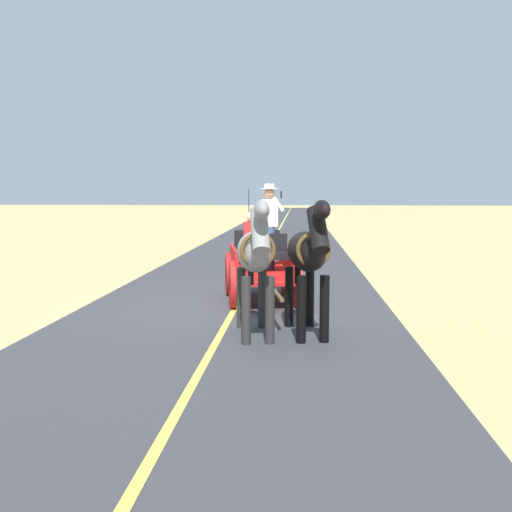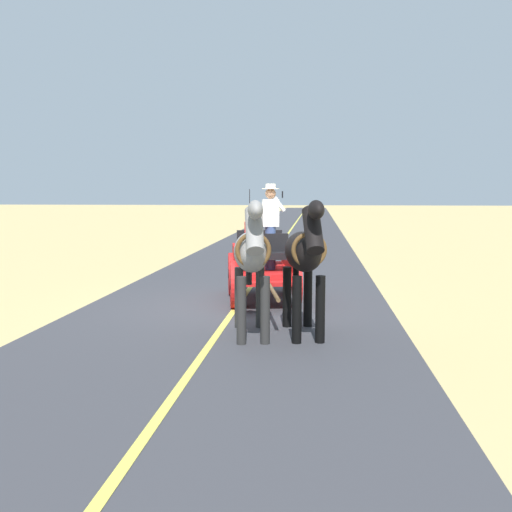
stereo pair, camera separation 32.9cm
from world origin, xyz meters
The scene contains 6 objects.
ground_plane centered at (0.00, 0.00, 0.00)m, with size 200.00×200.00×0.00m, color tan.
road_surface centered at (0.00, 0.00, 0.00)m, with size 6.22×160.00×0.01m, color #38383D.
road_centre_stripe centered at (0.00, 0.00, 0.01)m, with size 0.12×160.00×0.00m, color #DBCC4C.
horse_drawn_carriage centered at (-0.46, -0.61, 0.82)m, with size 1.82×4.51×2.50m.
horse_near_side centered at (-1.41, 2.29, 1.32)m, with size 0.84×2.15×2.21m.
horse_off_side centered at (-0.58, 2.44, 1.32)m, with size 0.82×2.15×2.21m.
Camera 2 is at (-1.59, 11.32, 2.30)m, focal length 39.76 mm.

